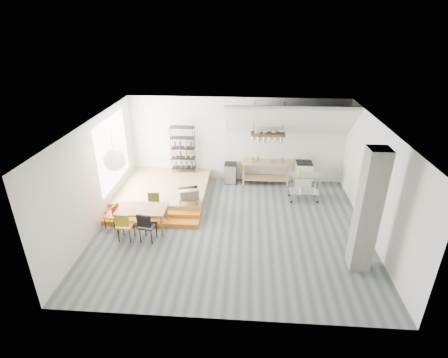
# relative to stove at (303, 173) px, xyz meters

# --- Properties ---
(floor) EXTENTS (8.00, 8.00, 0.00)m
(floor) POSITION_rel_stove_xyz_m (-2.50, -3.16, -0.48)
(floor) COLOR #4A5355
(floor) RESTS_ON ground
(wall_back) EXTENTS (8.00, 0.04, 3.20)m
(wall_back) POSITION_rel_stove_xyz_m (-2.50, 0.34, 1.12)
(wall_back) COLOR silver
(wall_back) RESTS_ON ground
(wall_left) EXTENTS (0.04, 7.00, 3.20)m
(wall_left) POSITION_rel_stove_xyz_m (-6.50, -3.16, 1.12)
(wall_left) COLOR silver
(wall_left) RESTS_ON ground
(wall_right) EXTENTS (0.04, 7.00, 3.20)m
(wall_right) POSITION_rel_stove_xyz_m (1.50, -3.16, 1.12)
(wall_right) COLOR silver
(wall_right) RESTS_ON ground
(ceiling) EXTENTS (8.00, 7.00, 0.02)m
(ceiling) POSITION_rel_stove_xyz_m (-2.50, -3.16, 2.72)
(ceiling) COLOR white
(ceiling) RESTS_ON wall_back
(slope_ceiling) EXTENTS (4.40, 1.44, 1.32)m
(slope_ceiling) POSITION_rel_stove_xyz_m (-0.70, -0.26, 2.07)
(slope_ceiling) COLOR white
(slope_ceiling) RESTS_ON wall_back
(window_pane) EXTENTS (0.02, 2.50, 2.20)m
(window_pane) POSITION_rel_stove_xyz_m (-6.48, -1.66, 1.32)
(window_pane) COLOR white
(window_pane) RESTS_ON wall_left
(platform) EXTENTS (3.00, 3.00, 0.40)m
(platform) POSITION_rel_stove_xyz_m (-5.00, -1.16, -0.28)
(platform) COLOR #95754A
(platform) RESTS_ON ground
(step_lower) EXTENTS (3.00, 0.35, 0.13)m
(step_lower) POSITION_rel_stove_xyz_m (-5.00, -3.11, -0.41)
(step_lower) COLOR #C96D17
(step_lower) RESTS_ON ground
(step_upper) EXTENTS (3.00, 0.35, 0.27)m
(step_upper) POSITION_rel_stove_xyz_m (-5.00, -2.76, -0.35)
(step_upper) COLOR #C96D17
(step_upper) RESTS_ON ground
(concrete_column) EXTENTS (0.50, 0.50, 3.20)m
(concrete_column) POSITION_rel_stove_xyz_m (0.80, -4.66, 1.12)
(concrete_column) COLOR slate
(concrete_column) RESTS_ON ground
(kitchen_counter) EXTENTS (1.80, 0.60, 0.91)m
(kitchen_counter) POSITION_rel_stove_xyz_m (-1.40, -0.01, 0.15)
(kitchen_counter) COLOR #95754A
(kitchen_counter) RESTS_ON ground
(stove) EXTENTS (0.60, 0.60, 1.18)m
(stove) POSITION_rel_stove_xyz_m (0.00, 0.00, 0.00)
(stove) COLOR white
(stove) RESTS_ON ground
(pot_rack) EXTENTS (1.20, 0.50, 1.43)m
(pot_rack) POSITION_rel_stove_xyz_m (-1.37, -0.23, 1.50)
(pot_rack) COLOR #392317
(pot_rack) RESTS_ON ceiling
(wire_shelving) EXTENTS (0.88, 0.38, 1.80)m
(wire_shelving) POSITION_rel_stove_xyz_m (-4.50, 0.04, 0.85)
(wire_shelving) COLOR black
(wire_shelving) RESTS_ON platform
(microwave_shelf) EXTENTS (0.60, 0.40, 0.16)m
(microwave_shelf) POSITION_rel_stove_xyz_m (-3.90, -2.41, 0.07)
(microwave_shelf) COLOR #95754A
(microwave_shelf) RESTS_ON platform
(paper_lantern) EXTENTS (0.60, 0.60, 0.60)m
(paper_lantern) POSITION_rel_stove_xyz_m (-5.76, -3.36, 1.72)
(paper_lantern) COLOR white
(paper_lantern) RESTS_ON ceiling
(dining_table) EXTENTS (1.46, 0.83, 0.69)m
(dining_table) POSITION_rel_stove_xyz_m (-5.16, -3.36, 0.13)
(dining_table) COLOR brown
(dining_table) RESTS_ON ground
(chair_mustard) EXTENTS (0.44, 0.44, 0.92)m
(chair_mustard) POSITION_rel_stove_xyz_m (-5.47, -4.02, 0.07)
(chair_mustard) COLOR #B18C1E
(chair_mustard) RESTS_ON ground
(chair_black) EXTENTS (0.49, 0.49, 0.93)m
(chair_black) POSITION_rel_stove_xyz_m (-4.84, -4.02, 0.08)
(chair_black) COLOR black
(chair_black) RESTS_ON ground
(chair_olive) EXTENTS (0.40, 0.40, 0.82)m
(chair_olive) POSITION_rel_stove_xyz_m (-4.99, -2.70, 0.01)
(chair_olive) COLOR #4C5629
(chair_olive) RESTS_ON ground
(chair_red) EXTENTS (0.41, 0.41, 0.80)m
(chair_red) POSITION_rel_stove_xyz_m (-6.04, -3.38, -0.00)
(chair_red) COLOR #AE3E18
(chair_red) RESTS_ON ground
(rolling_cart) EXTENTS (1.01, 0.61, 0.96)m
(rolling_cart) POSITION_rel_stove_xyz_m (-0.11, -1.19, 0.14)
(rolling_cart) COLOR silver
(rolling_cart) RESTS_ON ground
(mini_fridge) EXTENTS (0.45, 0.45, 0.77)m
(mini_fridge) POSITION_rel_stove_xyz_m (-2.72, 0.04, -0.09)
(mini_fridge) COLOR black
(mini_fridge) RESTS_ON ground
(microwave) EXTENTS (0.68, 0.56, 0.32)m
(microwave) POSITION_rel_stove_xyz_m (-3.90, -2.41, 0.25)
(microwave) COLOR beige
(microwave) RESTS_ON microwave_shelf
(bowl) EXTENTS (0.21, 0.21, 0.05)m
(bowl) POSITION_rel_stove_xyz_m (-1.15, -0.06, 0.46)
(bowl) COLOR silver
(bowl) RESTS_ON kitchen_counter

